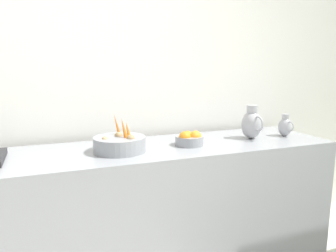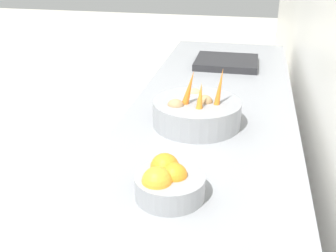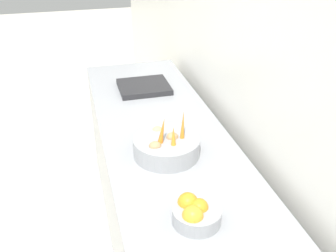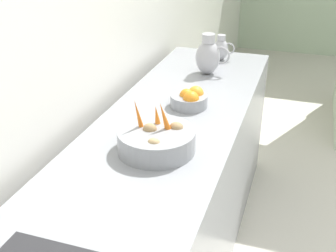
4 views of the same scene
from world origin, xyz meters
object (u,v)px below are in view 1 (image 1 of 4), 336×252
(vegetable_colander, at_px, (120,144))
(orange_bowl, at_px, (190,139))
(metal_pitcher_tall, at_px, (252,124))
(metal_pitcher_short, at_px, (285,126))

(vegetable_colander, relative_size, orange_bowl, 1.70)
(orange_bowl, relative_size, metal_pitcher_tall, 0.77)
(orange_bowl, bearing_deg, metal_pitcher_tall, 93.78)
(metal_pitcher_short, bearing_deg, orange_bowl, -88.89)
(metal_pitcher_tall, distance_m, metal_pitcher_short, 0.30)
(metal_pitcher_tall, height_order, metal_pitcher_short, metal_pitcher_tall)
(vegetable_colander, height_order, metal_pitcher_short, vegetable_colander)
(orange_bowl, xyz_separation_m, metal_pitcher_tall, (-0.03, 0.53, 0.07))
(metal_pitcher_tall, bearing_deg, metal_pitcher_short, 86.42)
(orange_bowl, height_order, metal_pitcher_short, metal_pitcher_short)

